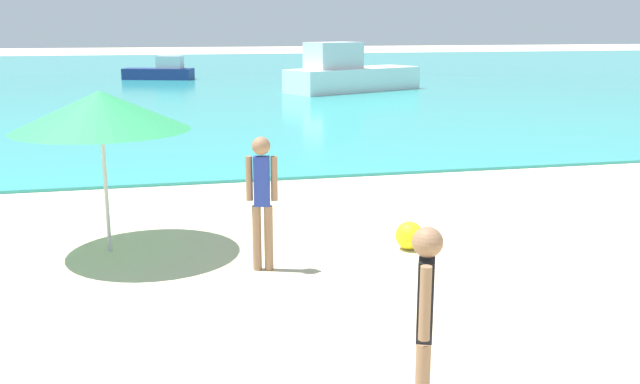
{
  "coord_description": "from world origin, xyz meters",
  "views": [
    {
      "loc": [
        -1.93,
        1.27,
        2.94
      ],
      "look_at": [
        -0.05,
        9.35,
        0.98
      ],
      "focal_mm": 39.92,
      "sensor_mm": 36.0,
      "label": 1
    }
  ],
  "objects_px": {
    "boat_near": "(349,74)",
    "beach_ball": "(409,235)",
    "person_standing": "(425,323)",
    "beach_umbrella": "(100,111)",
    "person_distant": "(262,195)",
    "boat_far": "(161,71)"
  },
  "relations": [
    {
      "from": "boat_near",
      "to": "beach_ball",
      "type": "bearing_deg",
      "value": -127.88
    },
    {
      "from": "person_standing",
      "to": "beach_umbrella",
      "type": "distance_m",
      "value": 5.72
    },
    {
      "from": "person_distant",
      "to": "beach_umbrella",
      "type": "distance_m",
      "value": 2.41
    },
    {
      "from": "person_standing",
      "to": "beach_ball",
      "type": "relative_size",
      "value": 4.26
    },
    {
      "from": "person_standing",
      "to": "beach_umbrella",
      "type": "bearing_deg",
      "value": -131.51
    },
    {
      "from": "boat_far",
      "to": "beach_umbrella",
      "type": "relative_size",
      "value": 1.72
    },
    {
      "from": "boat_near",
      "to": "boat_far",
      "type": "distance_m",
      "value": 12.06
    },
    {
      "from": "boat_near",
      "to": "boat_far",
      "type": "height_order",
      "value": "boat_near"
    },
    {
      "from": "person_standing",
      "to": "beach_umbrella",
      "type": "height_order",
      "value": "beach_umbrella"
    },
    {
      "from": "boat_near",
      "to": "beach_umbrella",
      "type": "xyz_separation_m",
      "value": [
        -9.12,
        -21.24,
        1.07
      ]
    },
    {
      "from": "person_standing",
      "to": "beach_umbrella",
      "type": "xyz_separation_m",
      "value": [
        -2.44,
        5.09,
        0.96
      ]
    },
    {
      "from": "person_standing",
      "to": "boat_near",
      "type": "distance_m",
      "value": 27.17
    },
    {
      "from": "beach_umbrella",
      "to": "person_standing",
      "type": "bearing_deg",
      "value": -64.43
    },
    {
      "from": "person_standing",
      "to": "beach_ball",
      "type": "xyz_separation_m",
      "value": [
        1.48,
        4.28,
        -0.72
      ]
    },
    {
      "from": "person_distant",
      "to": "beach_umbrella",
      "type": "xyz_separation_m",
      "value": [
        -1.88,
        1.18,
        0.93
      ]
    },
    {
      "from": "boat_far",
      "to": "beach_ball",
      "type": "relative_size",
      "value": 10.26
    },
    {
      "from": "boat_near",
      "to": "beach_ball",
      "type": "xyz_separation_m",
      "value": [
        -5.21,
        -22.05,
        -0.61
      ]
    },
    {
      "from": "person_distant",
      "to": "boat_near",
      "type": "distance_m",
      "value": 23.57
    },
    {
      "from": "person_distant",
      "to": "person_standing",
      "type": "bearing_deg",
      "value": -67.08
    },
    {
      "from": "person_standing",
      "to": "beach_ball",
      "type": "height_order",
      "value": "person_standing"
    },
    {
      "from": "person_distant",
      "to": "beach_umbrella",
      "type": "height_order",
      "value": "beach_umbrella"
    },
    {
      "from": "beach_ball",
      "to": "boat_far",
      "type": "bearing_deg",
      "value": 95.19
    }
  ]
}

